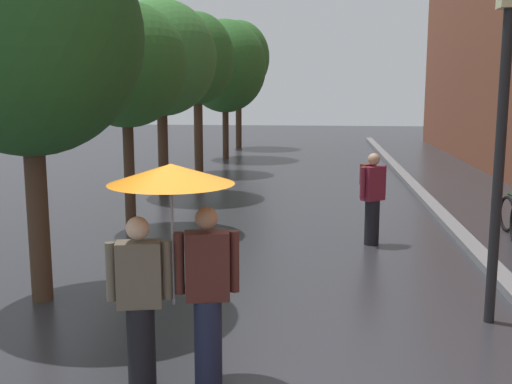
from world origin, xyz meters
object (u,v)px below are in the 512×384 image
at_px(street_tree_3, 197,59).
at_px(street_lamp_post, 502,127).
at_px(pedestrian_walking_midground, 372,196).
at_px(couple_under_umbrella, 173,241).
at_px(street_tree_0, 27,37).
at_px(street_tree_1, 126,66).
at_px(street_tree_4, 225,66).
at_px(street_tree_2, 161,59).
at_px(street_tree_5, 238,58).

xyz_separation_m(street_tree_3, street_lamp_post, (5.94, -12.58, -1.31)).
relative_size(street_tree_3, pedestrian_walking_midground, 3.13).
relative_size(street_tree_3, street_lamp_post, 1.30).
bearing_deg(couple_under_umbrella, street_tree_3, 100.09).
bearing_deg(street_tree_0, street_tree_1, 90.93).
xyz_separation_m(street_tree_3, street_tree_4, (0.29, 4.02, -0.09)).
bearing_deg(pedestrian_walking_midground, street_tree_4, 109.29).
height_order(street_tree_2, street_tree_5, street_tree_5).
bearing_deg(street_tree_3, street_tree_1, -88.42).
distance_m(street_tree_3, street_lamp_post, 13.97).
height_order(street_tree_1, street_tree_4, street_tree_4).
height_order(street_tree_5, pedestrian_walking_midground, street_tree_5).
xyz_separation_m(street_tree_2, street_tree_5, (0.35, 12.59, 0.57)).
height_order(street_tree_1, street_tree_3, street_tree_3).
distance_m(street_lamp_post, pedestrian_walking_midground, 4.04).
height_order(street_tree_4, street_lamp_post, street_tree_4).
xyz_separation_m(street_tree_0, street_lamp_post, (5.65, -0.21, -1.05)).
bearing_deg(pedestrian_walking_midground, street_tree_1, 170.73).
xyz_separation_m(street_tree_2, street_lamp_post, (6.04, -8.29, -1.15)).
height_order(street_tree_0, couple_under_umbrella, street_tree_0).
distance_m(street_tree_2, couple_under_umbrella, 10.79).
bearing_deg(street_tree_0, couple_under_umbrella, -43.44).
bearing_deg(pedestrian_walking_midground, street_tree_5, 104.86).
xyz_separation_m(street_tree_1, street_tree_2, (-0.32, 3.94, 0.30)).
relative_size(couple_under_umbrella, pedestrian_walking_midground, 1.29).
xyz_separation_m(street_tree_3, pedestrian_walking_midground, (4.84, -8.98, -2.76)).
distance_m(street_tree_1, street_tree_3, 8.24).
distance_m(street_tree_2, street_tree_5, 12.61).
bearing_deg(street_tree_2, street_tree_3, 88.73).
height_order(couple_under_umbrella, pedestrian_walking_midground, couple_under_umbrella).
bearing_deg(street_tree_4, street_tree_2, -92.65).
xyz_separation_m(street_tree_4, couple_under_umbrella, (2.30, -18.55, -2.14)).
xyz_separation_m(street_tree_2, street_tree_4, (0.39, 8.31, 0.07)).
relative_size(street_tree_0, street_lamp_post, 1.24).
height_order(street_tree_3, street_tree_5, street_tree_5).
bearing_deg(street_tree_1, street_lamp_post, -37.29).
bearing_deg(street_lamp_post, street_tree_2, 126.06).
bearing_deg(street_tree_0, street_tree_3, 91.36).
height_order(street_tree_4, couple_under_umbrella, street_tree_4).
height_order(street_tree_0, pedestrian_walking_midground, street_tree_0).
bearing_deg(couple_under_umbrella, street_tree_5, 95.83).
relative_size(street_tree_0, street_tree_5, 0.85).
distance_m(street_tree_1, street_tree_4, 12.25).
bearing_deg(street_tree_3, street_tree_5, 88.25).
distance_m(street_tree_0, street_tree_4, 16.38).
height_order(street_tree_1, street_tree_2, street_tree_2).
xyz_separation_m(street_tree_0, pedestrian_walking_midground, (4.55, 3.39, -2.50)).
bearing_deg(street_tree_2, pedestrian_walking_midground, -43.55).
bearing_deg(street_tree_4, pedestrian_walking_midground, -70.71).
bearing_deg(couple_under_umbrella, street_tree_0, 136.56).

